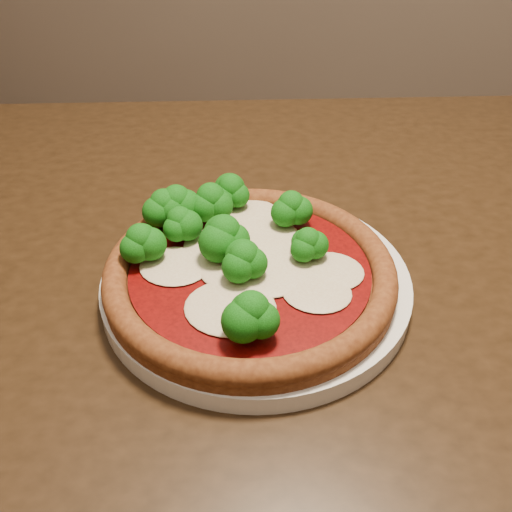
# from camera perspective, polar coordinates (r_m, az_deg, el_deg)

# --- Properties ---
(dining_table) EXTENTS (1.25, 1.06, 0.75)m
(dining_table) POSITION_cam_1_polar(r_m,az_deg,el_deg) (0.64, 7.51, -8.09)
(dining_table) COLOR black
(dining_table) RESTS_ON floor
(plate) EXTENTS (0.28, 0.28, 0.02)m
(plate) POSITION_cam_1_polar(r_m,az_deg,el_deg) (0.53, 0.00, -2.66)
(plate) COLOR silver
(plate) RESTS_ON dining_table
(pizza) EXTENTS (0.26, 0.26, 0.06)m
(pizza) POSITION_cam_1_polar(r_m,az_deg,el_deg) (0.51, -1.46, -0.37)
(pizza) COLOR brown
(pizza) RESTS_ON plate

